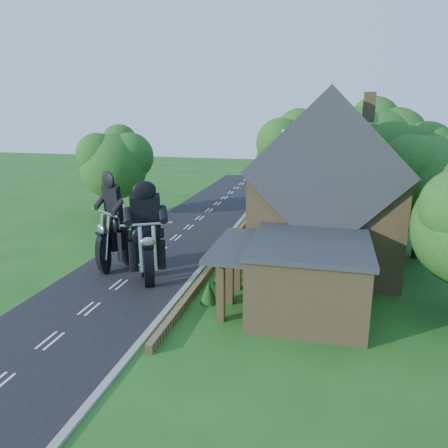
% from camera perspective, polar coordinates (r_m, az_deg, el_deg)
% --- Properties ---
extents(ground, '(120.00, 120.00, 0.00)m').
position_cam_1_polar(ground, '(24.26, -13.60, -7.72)').
color(ground, '#1C5317').
rests_on(ground, ground).
extents(road, '(7.00, 80.00, 0.02)m').
position_cam_1_polar(road, '(24.26, -13.60, -7.69)').
color(road, black).
rests_on(road, ground).
extents(kerb, '(0.30, 80.00, 0.12)m').
position_cam_1_polar(kerb, '(22.87, -5.35, -8.61)').
color(kerb, gray).
rests_on(kerb, ground).
extents(garden_wall, '(0.30, 22.00, 0.40)m').
position_cam_1_polar(garden_wall, '(27.11, -0.61, -4.39)').
color(garden_wall, olive).
rests_on(garden_wall, ground).
extents(house, '(9.54, 8.64, 10.24)m').
position_cam_1_polar(house, '(26.23, 13.17, 3.93)').
color(house, olive).
rests_on(house, ground).
extents(annex, '(7.05, 5.94, 3.44)m').
position_cam_1_polar(annex, '(20.39, 10.66, -6.63)').
color(annex, olive).
rests_on(annex, ground).
extents(tree_house_right, '(6.51, 6.00, 8.40)m').
position_cam_1_polar(tree_house_right, '(29.29, 25.54, 5.67)').
color(tree_house_right, black).
rests_on(tree_house_right, ground).
extents(tree_behind_house, '(7.81, 7.20, 10.08)m').
position_cam_1_polar(tree_behind_house, '(36.21, 19.55, 9.44)').
color(tree_behind_house, black).
rests_on(tree_behind_house, ground).
extents(tree_behind_left, '(6.94, 6.40, 9.16)m').
position_cam_1_polar(tree_behind_left, '(37.15, 9.96, 9.41)').
color(tree_behind_left, black).
rests_on(tree_behind_left, ground).
extents(tree_far_road, '(6.08, 5.60, 7.84)m').
position_cam_1_polar(tree_far_road, '(38.39, -13.65, 8.05)').
color(tree_far_road, black).
rests_on(tree_far_road, ground).
extents(shrub_a, '(0.90, 0.90, 1.10)m').
position_cam_1_polar(shrub_a, '(21.34, -2.02, -8.90)').
color(shrub_a, '#113711').
rests_on(shrub_a, ground).
extents(shrub_b, '(0.90, 0.90, 1.10)m').
position_cam_1_polar(shrub_b, '(23.57, -0.36, -6.51)').
color(shrub_b, '#113711').
rests_on(shrub_b, ground).
extents(shrub_c, '(0.90, 0.90, 1.10)m').
position_cam_1_polar(shrub_c, '(25.85, 0.99, -4.54)').
color(shrub_c, '#113711').
rests_on(shrub_c, ground).
extents(shrub_d, '(0.90, 0.90, 1.10)m').
position_cam_1_polar(shrub_d, '(30.51, 3.06, -1.49)').
color(shrub_d, '#113711').
rests_on(shrub_d, ground).
extents(shrub_e, '(0.90, 0.90, 1.10)m').
position_cam_1_polar(shrub_e, '(32.88, 3.88, -0.29)').
color(shrub_e, '#113711').
rests_on(shrub_e, ground).
extents(shrub_f, '(0.90, 0.90, 1.10)m').
position_cam_1_polar(shrub_f, '(35.27, 4.58, 0.74)').
color(shrub_f, '#113711').
rests_on(shrub_f, ground).
extents(motorcycle_lead, '(1.25, 1.79, 1.67)m').
position_cam_1_polar(motorcycle_lead, '(23.99, -9.93, -5.63)').
color(motorcycle_lead, black).
rests_on(motorcycle_lead, ground).
extents(motorcycle_follow, '(1.42, 1.84, 1.75)m').
position_cam_1_polar(motorcycle_follow, '(26.05, -13.87, -4.09)').
color(motorcycle_follow, black).
rests_on(motorcycle_follow, ground).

